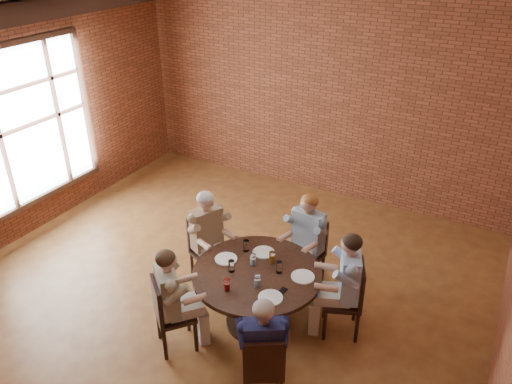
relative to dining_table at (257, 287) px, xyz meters
The scene contains 29 objects.
floor 0.91m from the dining_table, behind, with size 7.00×7.00×0.00m, color olive.
ceiling 2.97m from the dining_table, behind, with size 7.00×7.00×0.00m, color silver.
wall_back 3.77m from the dining_table, 102.03° to the left, with size 7.00×7.00×0.00m, color brown.
wall_left 4.16m from the dining_table, behind, with size 7.00×7.00×0.00m, color brown.
ceiling_beam 4.21m from the dining_table, behind, with size 0.22×6.90×0.26m, color black.
window 4.10m from the dining_table, behind, with size 0.10×2.16×2.36m.
dining_table is the anchor object (origin of this frame).
chair_a 1.05m from the dining_table, 22.20° to the left, with size 0.54×0.54×0.93m.
diner_a 0.97m from the dining_table, 22.20° to the left, with size 0.51×0.63×1.31m, color #4777B9, non-canonical shape.
chair_b 1.05m from the dining_table, 79.45° to the left, with size 0.48×0.48×0.92m.
diner_b 0.97m from the dining_table, 79.45° to the left, with size 0.51×0.63×1.30m, color #8091A3, non-canonical shape.
chair_c 1.09m from the dining_table, 155.73° to the left, with size 0.55×0.55×0.92m.
diner_c 1.01m from the dining_table, 155.73° to the left, with size 0.51×0.63×1.30m, color brown, non-canonical shape.
chair_d 1.03m from the dining_table, 130.13° to the right, with size 0.56×0.56×0.91m.
diner_d 0.96m from the dining_table, 130.13° to the right, with size 0.49×0.61×1.28m, color #BA9D92, non-canonical shape.
chair_e 1.12m from the dining_table, 58.23° to the right, with size 0.53×0.53×0.89m.
diner_e 1.05m from the dining_table, 58.23° to the right, with size 0.48×0.59×1.25m, color #16193F, non-canonical shape.
plate_a 0.56m from the dining_table, 17.81° to the left, with size 0.26×0.26×0.01m, color white.
plate_b 0.44m from the dining_table, 106.63° to the left, with size 0.26×0.26×0.01m, color white.
plate_c 0.48m from the dining_table, behind, with size 0.26×0.26×0.01m, color white.
plate_d 0.52m from the dining_table, 43.87° to the right, with size 0.26×0.26×0.01m, color white.
glass_a 0.38m from the dining_table, 26.77° to the left, with size 0.07×0.07×0.14m, color white.
glass_b 0.38m from the dining_table, 74.61° to the left, with size 0.07×0.07×0.14m, color white.
glass_c 0.52m from the dining_table, 136.25° to the left, with size 0.07×0.07×0.14m, color white.
glass_d 0.32m from the dining_table, 137.74° to the left, with size 0.07×0.07×0.14m, color white.
glass_e 0.41m from the dining_table, 153.94° to the right, with size 0.07×0.07×0.14m, color white.
glass_f 0.53m from the dining_table, 106.75° to the right, with size 0.07×0.07×0.14m, color white.
glass_g 0.38m from the dining_table, 60.23° to the right, with size 0.07×0.07×0.14m, color white.
smartphone 0.49m from the dining_table, 23.59° to the right, with size 0.07×0.13×0.01m, color black.
Camera 1 is at (2.89, -3.92, 4.18)m, focal length 35.00 mm.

